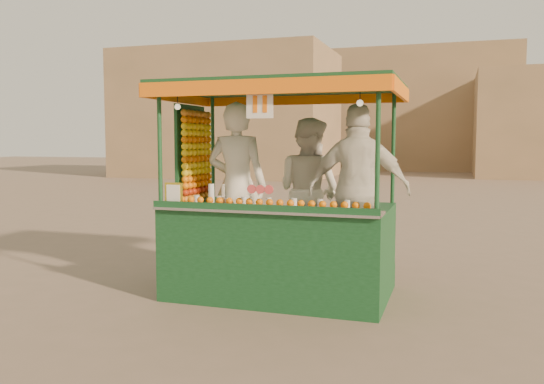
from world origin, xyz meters
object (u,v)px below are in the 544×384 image
(juice_cart, at_px, (273,228))
(vendor_middle, at_px, (309,191))
(vendor_left, at_px, (237,186))
(vendor_right, at_px, (359,190))

(juice_cart, height_order, vendor_middle, juice_cart)
(vendor_left, bearing_deg, vendor_middle, -149.42)
(juice_cart, relative_size, vendor_middle, 1.51)
(juice_cart, height_order, vendor_left, juice_cart)
(vendor_middle, height_order, vendor_right, vendor_right)
(juice_cart, distance_m, vendor_middle, 0.75)
(vendor_right, bearing_deg, vendor_left, -7.15)
(juice_cart, relative_size, vendor_left, 1.38)
(vendor_left, xyz_separation_m, vendor_middle, (0.71, 0.49, -0.08))
(vendor_left, distance_m, vendor_right, 1.39)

